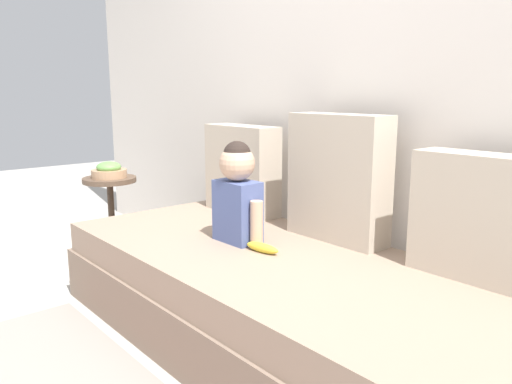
# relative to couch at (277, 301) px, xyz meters

# --- Properties ---
(ground_plane) EXTENTS (12.00, 12.00, 0.00)m
(ground_plane) POSITION_rel_couch_xyz_m (0.00, 0.00, -0.20)
(ground_plane) COLOR #B2ADA3
(back_wall) EXTENTS (5.43, 0.10, 2.49)m
(back_wall) POSITION_rel_couch_xyz_m (0.00, 0.60, 1.05)
(back_wall) COLOR silver
(back_wall) RESTS_ON ground
(couch) EXTENTS (2.23, 0.95, 0.40)m
(couch) POSITION_rel_couch_xyz_m (0.00, 0.00, 0.00)
(couch) COLOR #826C5B
(couch) RESTS_ON ground
(throw_pillow_left) EXTENTS (0.48, 0.16, 0.49)m
(throw_pillow_left) POSITION_rel_couch_xyz_m (-0.69, 0.37, 0.45)
(throw_pillow_left) COLOR #C1B29E
(throw_pillow_left) RESTS_ON couch
(throw_pillow_center) EXTENTS (0.49, 0.16, 0.57)m
(throw_pillow_center) POSITION_rel_couch_xyz_m (0.00, 0.37, 0.49)
(throw_pillow_center) COLOR #C1B29E
(throw_pillow_center) RESTS_ON couch
(throw_pillow_right) EXTENTS (0.55, 0.16, 0.46)m
(throw_pillow_right) POSITION_rel_couch_xyz_m (0.69, 0.37, 0.43)
(throw_pillow_right) COLOR #C1B29E
(throw_pillow_right) RESTS_ON couch
(toddler) EXTENTS (0.32, 0.16, 0.46)m
(toddler) POSITION_rel_couch_xyz_m (-0.27, 0.01, 0.43)
(toddler) COLOR #4C5B93
(toddler) RESTS_ON couch
(banana) EXTENTS (0.17, 0.07, 0.04)m
(banana) POSITION_rel_couch_xyz_m (-0.08, -0.02, 0.22)
(banana) COLOR yellow
(banana) RESTS_ON couch
(side_table) EXTENTS (0.33, 0.33, 0.55)m
(side_table) POSITION_rel_couch_xyz_m (-1.48, -0.05, 0.21)
(side_table) COLOR brown
(side_table) RESTS_ON ground
(fruit_bowl) EXTENTS (0.22, 0.22, 0.10)m
(fruit_bowl) POSITION_rel_couch_xyz_m (-1.48, -0.05, 0.39)
(fruit_bowl) COLOR tan
(fruit_bowl) RESTS_ON side_table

